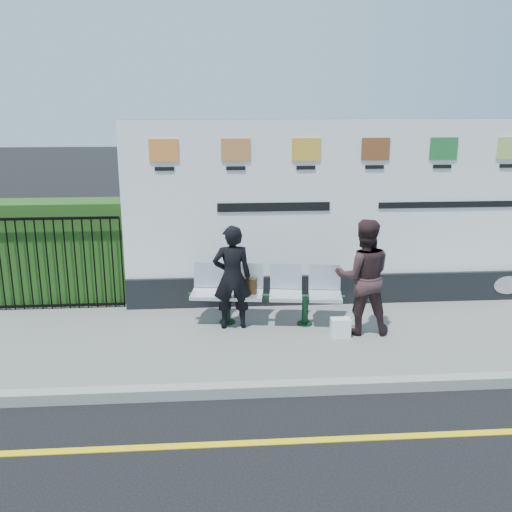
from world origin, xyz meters
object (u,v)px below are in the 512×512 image
Objects in this scene: billboard at (370,226)px; woman_right at (363,277)px; woman_left at (232,277)px; bench at (266,308)px.

woman_right is at bearing -108.23° from billboard.
woman_right is (1.87, -0.31, 0.06)m from woman_left.
billboard is 5.12× the size of woman_left.
woman_left is at bearing -4.94° from woman_right.
bench is at bearing -12.48° from woman_right.
woman_right reaches higher than woman_left.
woman_right is at bearing 167.69° from woman_left.
bench is 1.44× the size of woman_left.
billboard is at bearing 34.24° from bench.
woman_right is (1.36, -0.42, 0.60)m from bench.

